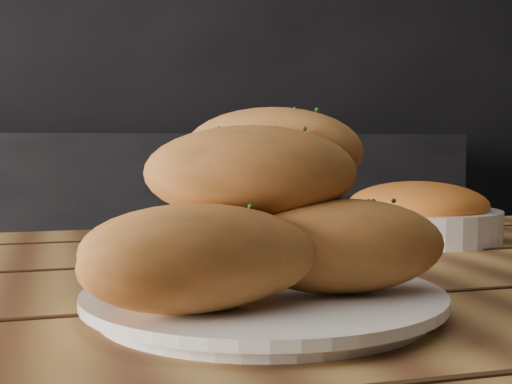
{
  "coord_description": "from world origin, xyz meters",
  "views": [
    {
      "loc": [
        0.23,
        -0.44,
        0.88
      ],
      "look_at": [
        0.38,
        0.08,
        0.84
      ],
      "focal_mm": 50.0,
      "sensor_mm": 36.0,
      "label": 1
    }
  ],
  "objects_px": {
    "skillet": "(293,218)",
    "plate": "(263,301)",
    "bread_rolls": "(251,219)",
    "bowl": "(418,214)"
  },
  "relations": [
    {
      "from": "skillet",
      "to": "plate",
      "type": "bearing_deg",
      "value": -111.82
    },
    {
      "from": "bread_rolls",
      "to": "bowl",
      "type": "bearing_deg",
      "value": 46.39
    },
    {
      "from": "bread_rolls",
      "to": "skillet",
      "type": "height_order",
      "value": "bread_rolls"
    },
    {
      "from": "plate",
      "to": "bread_rolls",
      "type": "xyz_separation_m",
      "value": [
        -0.01,
        -0.01,
        0.06
      ]
    },
    {
      "from": "plate",
      "to": "bread_rolls",
      "type": "height_order",
      "value": "bread_rolls"
    },
    {
      "from": "plate",
      "to": "bowl",
      "type": "relative_size",
      "value": 1.26
    },
    {
      "from": "bread_rolls",
      "to": "skillet",
      "type": "xyz_separation_m",
      "value": [
        0.18,
        0.43,
        -0.05
      ]
    },
    {
      "from": "skillet",
      "to": "bread_rolls",
      "type": "bearing_deg",
      "value": -112.84
    },
    {
      "from": "plate",
      "to": "bowl",
      "type": "xyz_separation_m",
      "value": [
        0.31,
        0.33,
        0.02
      ]
    },
    {
      "from": "bowl",
      "to": "skillet",
      "type": "bearing_deg",
      "value": 147.08
    }
  ]
}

